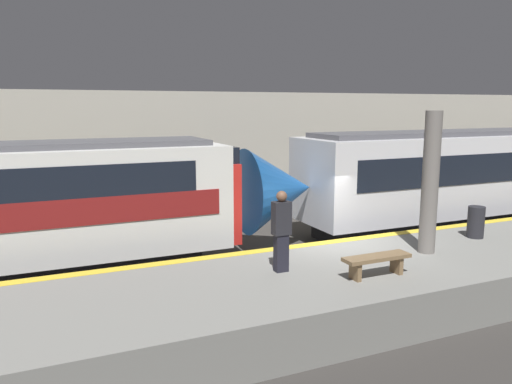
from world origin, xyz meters
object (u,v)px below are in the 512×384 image
at_px(train_modern, 510,175).
at_px(platform_bench, 377,261).
at_px(trash_bin, 476,222).
at_px(person_waiting, 281,229).
at_px(support_pillar_near, 430,183).

xyz_separation_m(train_modern, platform_bench, (-10.37, -5.40, -0.54)).
bearing_deg(platform_bench, trash_bin, 18.60).
relative_size(train_modern, person_waiting, 12.27).
height_order(platform_bench, trash_bin, trash_bin).
relative_size(support_pillar_near, train_modern, 0.16).
bearing_deg(train_modern, support_pillar_near, -151.38).
height_order(support_pillar_near, platform_bench, support_pillar_near).
relative_size(train_modern, trash_bin, 25.30).
height_order(train_modern, trash_bin, train_modern).
relative_size(support_pillar_near, trash_bin, 4.00).
height_order(train_modern, person_waiting, train_modern).
xyz_separation_m(support_pillar_near, train_modern, (8.17, 4.46, -0.82)).
relative_size(train_modern, platform_bench, 14.34).
bearing_deg(support_pillar_near, platform_bench, -156.90).
height_order(support_pillar_near, train_modern, support_pillar_near).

